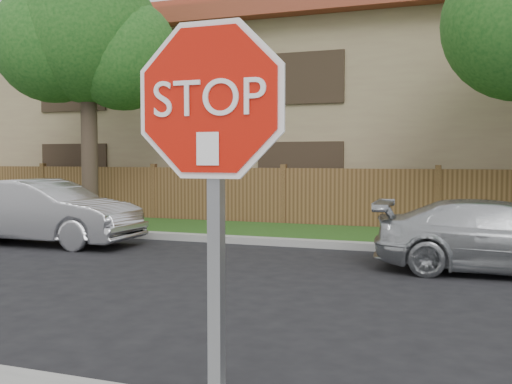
% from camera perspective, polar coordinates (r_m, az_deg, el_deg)
% --- Properties ---
extents(far_curb, '(70.00, 0.30, 0.15)m').
position_cam_1_polar(far_curb, '(12.30, 15.92, -5.29)').
color(far_curb, gray).
rests_on(far_curb, ground).
extents(grass_strip, '(70.00, 3.00, 0.12)m').
position_cam_1_polar(grass_strip, '(13.94, 16.46, -4.36)').
color(grass_strip, '#1E4714').
rests_on(grass_strip, ground).
extents(fence, '(70.00, 0.12, 1.60)m').
position_cam_1_polar(fence, '(15.45, 16.92, -0.87)').
color(fence, '#4E341B').
rests_on(fence, ground).
extents(apartment_building, '(35.20, 9.20, 7.20)m').
position_cam_1_polar(apartment_building, '(21.07, 18.00, 7.62)').
color(apartment_building, '#967E5D').
rests_on(apartment_building, ground).
extents(tree_left, '(4.80, 3.90, 7.78)m').
position_cam_1_polar(tree_left, '(17.12, -15.96, 14.42)').
color(tree_left, '#382B21').
rests_on(tree_left, ground).
extents(stop_sign, '(1.01, 0.13, 2.55)m').
position_cam_1_polar(stop_sign, '(2.76, -4.22, 2.03)').
color(stop_sign, gray).
rests_on(stop_sign, sidewalk_near).
extents(sedan_left, '(4.31, 1.58, 1.41)m').
position_cam_1_polar(sedan_left, '(13.77, -19.49, -1.81)').
color(sedan_left, '#AAABAF').
rests_on(sedan_left, ground).
extents(sedan_right, '(4.19, 1.89, 1.19)m').
position_cam_1_polar(sedan_right, '(10.53, 22.45, -4.00)').
color(sedan_right, '#ACB0B4').
rests_on(sedan_right, ground).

